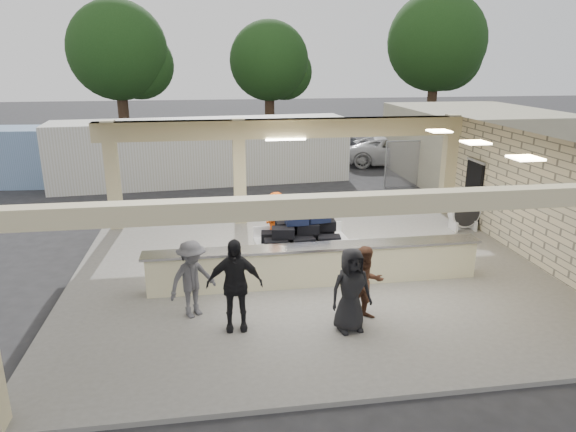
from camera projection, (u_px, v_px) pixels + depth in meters
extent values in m
plane|color=#242326|center=(312.00, 279.00, 13.06)|extent=(120.00, 120.00, 0.00)
cube|color=slate|center=(312.00, 277.00, 13.05)|extent=(12.00, 10.00, 0.10)
cube|color=beige|center=(314.00, 142.00, 12.03)|extent=(12.00, 10.00, 0.02)
cube|color=#C0B597|center=(538.00, 203.00, 13.41)|extent=(0.02, 10.00, 3.50)
cube|color=black|center=(473.00, 195.00, 16.60)|extent=(0.10, 0.95, 2.10)
cube|color=beige|center=(285.00, 128.00, 16.60)|extent=(12.00, 0.50, 0.60)
cube|color=beige|center=(379.00, 203.00, 7.49)|extent=(12.00, 0.30, 0.30)
cube|color=beige|center=(113.00, 176.00, 16.22)|extent=(0.40, 0.40, 3.50)
cube|color=beige|center=(239.00, 172.00, 16.80)|extent=(0.40, 0.40, 3.50)
cube|color=beige|center=(449.00, 165.00, 17.90)|extent=(0.40, 0.40, 3.50)
cube|color=white|center=(286.00, 139.00, 16.46)|extent=(1.30, 0.12, 0.06)
cube|color=#FFEABF|center=(439.00, 131.00, 14.00)|extent=(0.55, 0.55, 0.04)
cube|color=#FFEABF|center=(476.00, 142.00, 12.11)|extent=(0.55, 0.55, 0.04)
cube|color=#FFEABF|center=(525.00, 158.00, 10.22)|extent=(0.55, 0.55, 0.04)
cube|color=beige|center=(316.00, 266.00, 12.43)|extent=(8.00, 0.50, 0.90)
cube|color=#B7B7BC|center=(316.00, 247.00, 12.28)|extent=(8.20, 0.58, 0.06)
cube|color=white|center=(304.00, 245.00, 13.41)|extent=(2.54, 1.60, 0.12)
cylinder|color=black|center=(270.00, 270.00, 12.83)|extent=(0.14, 0.40, 0.40)
cylinder|color=black|center=(264.00, 255.00, 13.85)|extent=(0.14, 0.40, 0.40)
cylinder|color=black|center=(346.00, 264.00, 13.20)|extent=(0.14, 0.40, 0.40)
cylinder|color=black|center=(334.00, 249.00, 14.22)|extent=(0.14, 0.40, 0.40)
cube|color=white|center=(298.00, 229.00, 14.05)|extent=(2.47, 0.16, 0.30)
cube|color=white|center=(311.00, 248.00, 12.65)|extent=(2.47, 0.16, 0.30)
cube|color=black|center=(276.00, 244.00, 12.93)|extent=(0.59, 0.40, 0.26)
cube|color=black|center=(303.00, 243.00, 13.06)|extent=(0.59, 0.40, 0.26)
cube|color=black|center=(329.00, 241.00, 13.19)|extent=(0.59, 0.40, 0.26)
cube|color=black|center=(272.00, 237.00, 13.48)|extent=(0.59, 0.40, 0.26)
cube|color=black|center=(298.00, 235.00, 13.61)|extent=(0.59, 0.40, 0.26)
cube|color=black|center=(323.00, 233.00, 13.74)|extent=(0.59, 0.40, 0.26)
cube|color=black|center=(283.00, 233.00, 12.98)|extent=(0.59, 0.40, 0.26)
cube|color=black|center=(308.00, 228.00, 13.29)|extent=(0.59, 0.40, 0.26)
cube|color=black|center=(324.00, 225.00, 13.57)|extent=(0.59, 0.40, 0.26)
cube|color=black|center=(287.00, 226.00, 13.48)|extent=(0.59, 0.40, 0.26)
cube|color=black|center=(297.00, 219.00, 13.16)|extent=(0.59, 0.40, 0.26)
cube|color=black|center=(318.00, 217.00, 13.36)|extent=(0.59, 0.40, 0.26)
cylinder|color=white|center=(464.00, 212.00, 16.32)|extent=(1.00, 0.38, 0.98)
cylinder|color=black|center=(464.00, 212.00, 16.32)|extent=(0.89, 0.42, 0.87)
cube|color=white|center=(453.00, 225.00, 16.40)|extent=(0.07, 0.54, 0.33)
cube|color=white|center=(472.00, 224.00, 16.49)|extent=(0.07, 0.54, 0.33)
imported|color=#E54F0C|center=(274.00, 226.00, 13.89)|extent=(0.40, 0.70, 1.87)
imported|color=brown|center=(366.00, 284.00, 10.60)|extent=(0.84, 0.51, 1.62)
imported|color=black|center=(234.00, 285.00, 10.20)|extent=(1.14, 0.46, 1.92)
imported|color=#4A4A4F|center=(192.00, 279.00, 10.75)|extent=(1.12, 0.93, 1.69)
imported|color=black|center=(351.00, 290.00, 10.17)|extent=(0.90, 0.48, 1.75)
imported|color=silver|center=(397.00, 151.00, 26.75)|extent=(5.65, 3.44, 1.51)
imported|color=silver|center=(484.00, 150.00, 26.89)|extent=(5.03, 2.33, 1.53)
imported|color=black|center=(343.00, 149.00, 27.67)|extent=(4.23, 3.32, 1.36)
cube|color=silver|center=(203.00, 151.00, 22.88)|extent=(13.09, 3.65, 2.80)
cylinder|color=gray|center=(386.00, 165.00, 21.99)|extent=(0.06, 0.06, 2.00)
cylinder|color=gray|center=(430.00, 163.00, 22.28)|extent=(0.06, 0.06, 2.00)
cylinder|color=gray|center=(473.00, 162.00, 22.57)|extent=(0.06, 0.06, 2.00)
cylinder|color=gray|center=(515.00, 161.00, 22.85)|extent=(0.06, 0.06, 2.00)
cylinder|color=gray|center=(556.00, 159.00, 23.14)|extent=(0.06, 0.06, 2.00)
cube|color=gray|center=(515.00, 161.00, 22.85)|extent=(12.00, 0.02, 2.00)
cylinder|color=gray|center=(518.00, 138.00, 22.56)|extent=(12.00, 0.05, 0.05)
cylinder|color=#382619|center=(123.00, 107.00, 33.92)|extent=(0.70, 0.70, 4.50)
sphere|color=black|center=(118.00, 50.00, 32.85)|extent=(6.30, 6.30, 6.30)
sphere|color=black|center=(139.00, 65.00, 33.86)|extent=(4.50, 4.50, 4.50)
cylinder|color=#382619|center=(270.00, 107.00, 37.32)|extent=(0.70, 0.70, 4.00)
sphere|color=black|center=(269.00, 61.00, 36.38)|extent=(5.60, 5.60, 5.60)
sphere|color=black|center=(285.00, 72.00, 37.35)|extent=(4.00, 4.00, 4.00)
cylinder|color=#382619|center=(432.00, 99.00, 37.96)|extent=(0.70, 0.70, 5.00)
sphere|color=black|center=(437.00, 42.00, 36.78)|extent=(7.00, 7.00, 7.00)
sphere|color=black|center=(447.00, 56.00, 37.81)|extent=(5.00, 5.00, 5.00)
cube|color=#B3AD8E|center=(474.00, 145.00, 23.41)|extent=(6.00, 8.00, 3.20)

